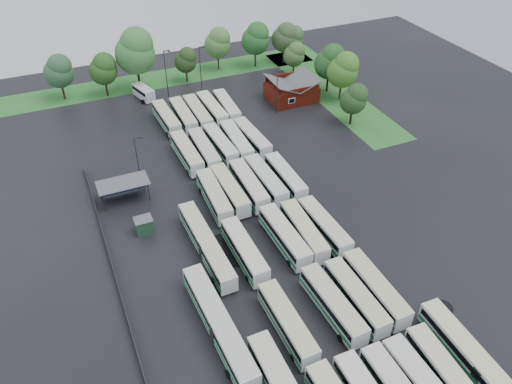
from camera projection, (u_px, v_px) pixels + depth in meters
name	position (u px, v px, depth m)	size (l,w,h in m)	color
ground	(277.00, 255.00, 72.05)	(160.00, 160.00, 0.00)	black
brick_building	(292.00, 92.00, 109.58)	(10.07, 8.60, 5.39)	maroon
wash_shed	(123.00, 184.00, 80.76)	(8.20, 4.20, 3.58)	#2D2D30
utility_hut	(144.00, 225.00, 75.25)	(2.70, 2.20, 2.62)	#1C3E27
grass_strip_north	(168.00, 78.00, 119.73)	(80.00, 10.00, 0.01)	#276B26
grass_strip_east	(330.00, 91.00, 113.92)	(10.00, 50.00, 0.01)	#276B26
west_fence	(111.00, 260.00, 70.44)	(0.10, 50.00, 1.20)	#2D2D30
bus_r0c4	(445.00, 374.00, 54.92)	(3.04, 11.90, 3.29)	silver
bus_r1c0	(287.00, 323.00, 60.38)	(2.66, 11.95, 3.32)	silver
bus_r1c2	(333.00, 304.00, 62.58)	(3.03, 12.23, 3.38)	silver
bus_r1c3	(356.00, 297.00, 63.58)	(2.69, 11.98, 3.33)	silver
bus_r1c4	(375.00, 288.00, 64.67)	(2.62, 12.27, 3.41)	silver
bus_r2c0	(244.00, 251.00, 70.19)	(2.67, 12.09, 3.36)	silver
bus_r2c2	(284.00, 236.00, 72.55)	(2.86, 12.33, 3.42)	silver
bus_r2c3	(304.00, 231.00, 73.47)	(3.03, 12.14, 3.35)	silver
bus_r2c4	(324.00, 227.00, 74.28)	(2.89, 11.99, 3.32)	silver
bus_r3c0	(214.00, 196.00, 80.13)	(3.00, 12.14, 3.36)	silver
bus_r3c1	(230.00, 190.00, 81.35)	(2.65, 12.09, 3.36)	silver
bus_r3c2	(249.00, 185.00, 82.38)	(2.88, 12.33, 3.42)	silver
bus_r3c3	(266.00, 180.00, 83.44)	(2.80, 12.40, 3.44)	silver
bus_r3c4	(285.00, 177.00, 84.30)	(2.55, 11.82, 3.29)	silver
bus_r4c0	(187.00, 153.00, 90.10)	(2.83, 12.19, 3.38)	silver
bus_r4c1	(204.00, 150.00, 90.88)	(2.71, 12.13, 3.37)	silver
bus_r4c2	(220.00, 144.00, 92.44)	(2.90, 12.03, 3.33)	silver
bus_r4c3	(236.00, 142.00, 93.10)	(3.01, 12.41, 3.43)	silver
bus_r4c4	(252.00, 138.00, 94.24)	(3.15, 12.18, 3.36)	silver
bus_r5c0	(167.00, 118.00, 100.25)	(2.98, 11.99, 3.31)	silver
bus_r5c1	(183.00, 116.00, 101.03)	(2.67, 12.18, 3.38)	silver
bus_r5c2	(198.00, 113.00, 101.82)	(2.67, 12.35, 3.44)	silver
bus_r5c3	(212.00, 109.00, 103.11)	(2.88, 12.37, 3.43)	silver
bus_r5c4	(227.00, 107.00, 104.13)	(3.09, 11.94, 3.29)	silver
artic_bus_west_b	(206.00, 245.00, 71.23)	(2.93, 17.58, 3.25)	silver
artic_bus_west_c	(219.00, 324.00, 60.13)	(3.34, 18.47, 3.41)	silver
artic_bus_east	(478.00, 367.00, 55.62)	(2.89, 17.90, 3.31)	silver
minibus	(144.00, 92.00, 110.21)	(3.95, 6.66, 2.74)	silver
tree_north_0	(59.00, 71.00, 106.71)	(6.31, 6.31, 10.45)	#3C2517
tree_north_1	(104.00, 68.00, 108.21)	(6.09, 6.09, 10.09)	black
tree_north_2	(136.00, 51.00, 108.71)	(8.81, 8.81, 14.60)	black
tree_north_3	(186.00, 60.00, 114.60)	(5.10, 5.10, 8.44)	#3B2A1C
tree_north_4	(218.00, 43.00, 119.45)	(6.37, 6.37, 10.55)	#36281B
tree_north_5	(256.00, 38.00, 120.52)	(6.77, 6.77, 11.21)	#322415
tree_north_6	(293.00, 38.00, 123.92)	(5.56, 5.56, 9.22)	black
tree_east_0	(354.00, 99.00, 98.65)	(5.36, 5.36, 8.87)	black
tree_east_1	(344.00, 70.00, 106.31)	(6.66, 6.66, 11.04)	#372A1A
tree_east_2	(330.00, 61.00, 109.64)	(6.71, 6.71, 11.11)	black
tree_east_3	(295.00, 54.00, 117.43)	(5.04, 5.04, 8.34)	black
tree_east_4	(285.00, 37.00, 122.85)	(6.20, 6.20, 10.27)	black
lamp_post_ne	(278.00, 89.00, 102.34)	(1.47, 0.29, 9.58)	#2D2D30
lamp_post_nw	(138.00, 159.00, 81.92)	(1.48, 0.29, 9.61)	#2D2D30
lamp_post_back_w	(166.00, 71.00, 108.13)	(1.64, 0.32, 10.62)	#2D2D30
lamp_post_back_e	(201.00, 65.00, 111.21)	(1.55, 0.30, 10.09)	#2D2D30
puddle_1	(413.00, 378.00, 56.49)	(4.56, 4.56, 0.01)	black
puddle_2	(230.00, 249.00, 73.06)	(7.67, 7.67, 0.01)	black
puddle_3	(331.00, 262.00, 71.02)	(4.80, 4.80, 0.01)	black
puddle_4	(443.00, 307.00, 64.53)	(2.58, 2.58, 0.01)	black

